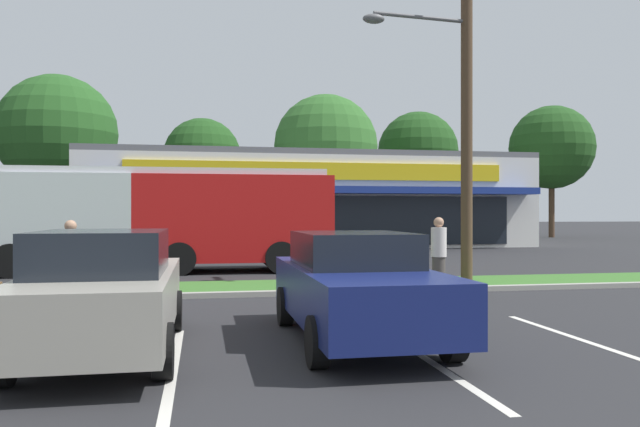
# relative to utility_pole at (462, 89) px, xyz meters

# --- Properties ---
(grass_median) EXTENTS (56.00, 2.20, 0.12)m
(grass_median) POSITION_rel_utility_pole_xyz_m (-5.19, -0.04, -5.05)
(grass_median) COLOR #386B28
(grass_median) RESTS_ON ground_plane
(curb_lip) EXTENTS (56.00, 0.24, 0.12)m
(curb_lip) POSITION_rel_utility_pole_xyz_m (-5.19, -1.26, -5.05)
(curb_lip) COLOR #99968C
(curb_lip) RESTS_ON ground_plane
(parking_stripe_1) EXTENTS (0.12, 4.80, 0.01)m
(parking_stripe_1) POSITION_rel_utility_pole_xyz_m (-6.99, -7.52, -5.11)
(parking_stripe_1) COLOR silver
(parking_stripe_1) RESTS_ON ground_plane
(parking_stripe_2) EXTENTS (0.12, 4.80, 0.01)m
(parking_stripe_2) POSITION_rel_utility_pole_xyz_m (-3.82, -7.57, -5.11)
(parking_stripe_2) COLOR silver
(parking_stripe_2) RESTS_ON ground_plane
(parking_stripe_3) EXTENTS (0.12, 4.80, 0.01)m
(parking_stripe_3) POSITION_rel_utility_pole_xyz_m (-1.14, -7.23, -5.11)
(parking_stripe_3) COLOR silver
(parking_stripe_3) RESTS_ON ground_plane
(storefront_building) EXTENTS (24.36, 11.90, 5.19)m
(storefront_building) POSITION_rel_utility_pole_xyz_m (-0.66, 21.23, -2.51)
(storefront_building) COLOR silver
(storefront_building) RESTS_ON ground_plane
(tree_left) EXTENTS (8.29, 8.29, 11.62)m
(tree_left) POSITION_rel_utility_pole_xyz_m (-16.66, 31.49, 2.36)
(tree_left) COLOR #473323
(tree_left) RESTS_ON ground_plane
(tree_mid_left) EXTENTS (5.70, 5.70, 8.87)m
(tree_mid_left) POSITION_rel_utility_pole_xyz_m (-6.60, 31.62, 0.89)
(tree_mid_left) COLOR #473323
(tree_mid_left) RESTS_ON ground_plane
(tree_mid) EXTENTS (7.35, 7.35, 10.26)m
(tree_mid) POSITION_rel_utility_pole_xyz_m (2.00, 28.10, 1.46)
(tree_mid) COLOR #473323
(tree_mid) RESTS_ON ground_plane
(tree_mid_right) EXTENTS (6.39, 6.39, 9.95)m
(tree_mid_right) POSITION_rel_utility_pole_xyz_m (10.32, 32.16, 1.63)
(tree_mid_right) COLOR #473323
(tree_mid_right) RESTS_ON ground_plane
(tree_right) EXTENTS (6.39, 6.39, 10.11)m
(tree_right) POSITION_rel_utility_pole_xyz_m (19.77, 28.47, 1.79)
(tree_right) COLOR #473323
(tree_right) RESTS_ON ground_plane
(utility_pole) EXTENTS (3.06, 2.40, 9.54)m
(utility_pole) POSITION_rel_utility_pole_xyz_m (0.00, 0.00, 0.00)
(utility_pole) COLOR #4C3826
(utility_pole) RESTS_ON ground_plane
(city_bus) EXTENTS (11.20, 2.80, 3.25)m
(city_bus) POSITION_rel_utility_pole_xyz_m (-8.12, 5.07, -3.35)
(city_bus) COLOR #B71414
(city_bus) RESTS_ON ground_plane
(car_2) EXTENTS (1.90, 4.75, 1.65)m
(car_2) POSITION_rel_utility_pole_xyz_m (-7.92, -6.62, -4.28)
(car_2) COLOR #9E998C
(car_2) RESTS_ON ground_plane
(car_4) EXTENTS (1.95, 4.73, 1.58)m
(car_4) POSITION_rel_utility_pole_xyz_m (-4.42, -6.35, -4.30)
(car_4) COLOR navy
(car_4) RESTS_ON ground_plane
(pedestrian_near_bench) EXTENTS (0.35, 0.35, 1.74)m
(pedestrian_near_bench) POSITION_rel_utility_pole_xyz_m (-9.19, -2.30, -4.24)
(pedestrian_near_bench) COLOR #47423D
(pedestrian_near_bench) RESTS_ON ground_plane
(pedestrian_mid) EXTENTS (0.36, 0.36, 1.78)m
(pedestrian_mid) POSITION_rel_utility_pole_xyz_m (-1.25, -1.57, -4.22)
(pedestrian_mid) COLOR #47423D
(pedestrian_mid) RESTS_ON ground_plane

